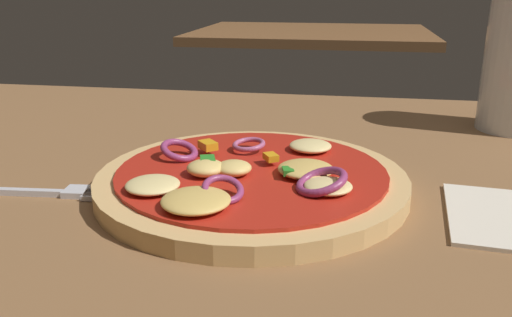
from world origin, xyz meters
name	(u,v)px	position (x,y,z in m)	size (l,w,h in m)	color
dining_table	(176,219)	(0.00, 0.00, 0.01)	(1.40, 0.84, 0.03)	brown
pizza	(251,179)	(0.05, 0.03, 0.04)	(0.25, 0.25, 0.03)	tan
fork	(33,192)	(-0.11, -0.01, 0.03)	(0.17, 0.03, 0.01)	silver
background_table	(312,34)	(-0.01, 1.50, 0.01)	(0.78, 0.62, 0.03)	brown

